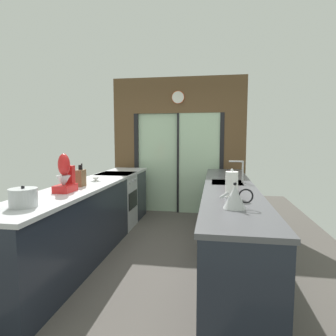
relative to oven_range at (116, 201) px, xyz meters
The scene contains 13 objects.
ground_plane 1.21m from the oven_range, 35.58° to the right, with size 5.04×7.60×0.02m, color #4C4742.
back_wall_unit 1.81m from the oven_range, 51.68° to the left, with size 2.64×0.12×2.70m.
left_counter_run 1.12m from the oven_range, 90.08° to the right, with size 0.62×3.80×0.92m.
right_counter_run 2.05m from the oven_range, 27.56° to the right, with size 0.62×3.80×0.92m.
sink_faucet 2.19m from the oven_range, 19.58° to the right, with size 0.19×0.02×0.29m.
oven_range is the anchor object (origin of this frame).
mixing_bowl 1.00m from the oven_range, 88.79° to the right, with size 0.15×0.15×0.06m.
knife_block 1.43m from the oven_range, 89.19° to the right, with size 0.08×0.14×0.28m.
stand_mixer 1.80m from the oven_range, 89.37° to the right, with size 0.17×0.27×0.42m.
stock_pot 2.45m from the oven_range, 89.56° to the right, with size 0.24×0.24×0.18m.
kettle 2.86m from the oven_range, 50.06° to the right, with size 0.28×0.19×0.22m.
soap_bottle 2.22m from the oven_range, 33.27° to the right, with size 0.06×0.06×0.22m.
paper_towel_roll 2.55m from the oven_range, 43.50° to the right, with size 0.14×0.14×0.29m.
Camera 1 is at (0.71, -3.31, 1.50)m, focal length 30.65 mm.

